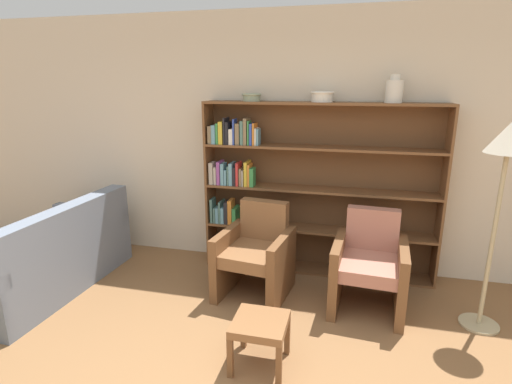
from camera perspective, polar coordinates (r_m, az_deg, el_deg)
name	(u,v)px	position (r m, az deg, el deg)	size (l,w,h in m)	color
wall_back	(302,144)	(4.37, 6.58, 6.83)	(12.00, 0.06, 2.75)	beige
bookshelf	(298,189)	(4.30, 5.95, 0.46)	(2.45, 0.30, 1.83)	brown
bowl_olive	(252,97)	(4.24, -0.63, 13.46)	(0.20, 0.20, 0.08)	gray
bowl_copper	(322,96)	(4.12, 9.44, 13.38)	(0.23, 0.23, 0.10)	silver
vase_tall	(394,91)	(4.12, 19.14, 13.54)	(0.16, 0.16, 0.26)	silver
couch	(44,259)	(4.58, -27.98, -8.49)	(1.01, 1.77, 0.88)	slate
armchair_leather	(256,254)	(3.93, 0.02, -8.86)	(0.72, 0.76, 0.88)	brown
armchair_cushioned	(369,266)	(3.84, 15.88, -10.08)	(0.69, 0.72, 0.88)	brown
floor_lamp	(507,157)	(3.61, 32.19, 4.31)	(0.34, 0.34, 1.74)	tan
footstool	(260,328)	(3.04, 0.58, -18.85)	(0.39, 0.39, 0.37)	brown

